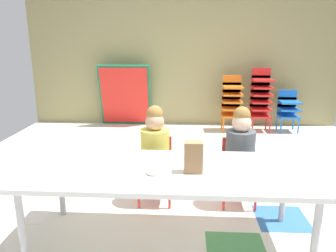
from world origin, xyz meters
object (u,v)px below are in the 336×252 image
craft_table (168,174)px  paper_plate_near_edge (154,174)px  kid_chair_red_stack (261,97)px  folded_activity_table (125,96)px  paper_bag_brown (193,157)px  donut_powdered_on_plate (154,171)px  seated_child_near_camera (155,146)px  seated_child_middle_seat (240,147)px  kid_chair_blue_stack (288,108)px  kid_chair_orange_stack (232,100)px  paper_plate_center_table (107,165)px

craft_table → paper_plate_near_edge: paper_plate_near_edge is taller
kid_chair_red_stack → folded_activity_table: (-2.32, 0.21, -0.04)m
craft_table → folded_activity_table: bearing=105.6°
paper_bag_brown → donut_powdered_on_plate: bearing=-167.0°
craft_table → seated_child_near_camera: (-0.15, 0.63, 0.01)m
seated_child_middle_seat → paper_plate_near_edge: bearing=-133.7°
donut_powdered_on_plate → kid_chair_blue_stack: bearing=60.0°
kid_chair_orange_stack → paper_plate_center_table: bearing=-112.9°
kid_chair_red_stack → kid_chair_blue_stack: (0.46, -0.00, -0.18)m
kid_chair_blue_stack → paper_bag_brown: 3.65m
paper_plate_near_edge → folded_activity_table: bearing=103.8°
kid_chair_orange_stack → donut_powdered_on_plate: size_ratio=8.21×
kid_chair_blue_stack → donut_powdered_on_plate: size_ratio=6.07×
kid_chair_red_stack → folded_activity_table: bearing=174.7°
kid_chair_orange_stack → kid_chair_blue_stack: size_ratio=1.35×
paper_plate_near_edge → seated_child_middle_seat: bearing=46.3°
paper_bag_brown → kid_chair_blue_stack: bearing=63.2°
seated_child_near_camera → kid_chair_orange_stack: size_ratio=1.00×
craft_table → kid_chair_red_stack: size_ratio=1.96×
paper_plate_center_table → kid_chair_orange_stack: bearing=67.1°
seated_child_middle_seat → paper_plate_center_table: (-1.06, -0.59, 0.04)m
paper_plate_center_table → paper_bag_brown: bearing=-7.5°
kid_chair_orange_stack → kid_chair_red_stack: bearing=0.0°
seated_child_middle_seat → kid_chair_blue_stack: 2.85m
kid_chair_orange_stack → kid_chair_red_stack: kid_chair_red_stack is taller
kid_chair_red_stack → kid_chair_blue_stack: kid_chair_red_stack is taller
paper_bag_brown → seated_child_near_camera: bearing=116.3°
seated_child_near_camera → kid_chair_blue_stack: bearing=52.6°
craft_table → kid_chair_blue_stack: kid_chair_blue_stack is taller
paper_plate_center_table → seated_child_near_camera: bearing=63.1°
kid_chair_orange_stack → kid_chair_red_stack: 0.48m
seated_child_near_camera → folded_activity_table: folded_activity_table is taller
kid_chair_red_stack → craft_table: bearing=-113.0°
donut_powdered_on_plate → kid_chair_red_stack: bearing=66.4°
kid_chair_blue_stack → donut_powdered_on_plate: kid_chair_blue_stack is taller
seated_child_middle_seat → paper_plate_center_table: 1.22m
seated_child_near_camera → folded_activity_table: size_ratio=0.84×
kid_chair_orange_stack → donut_powdered_on_plate: (-0.97, -3.31, 0.10)m
seated_child_near_camera → kid_chair_orange_stack: seated_child_near_camera is taller
kid_chair_blue_stack → paper_plate_near_edge: size_ratio=3.78×
seated_child_near_camera → craft_table: bearing=-76.2°
craft_table → paper_plate_near_edge: 0.15m
craft_table → donut_powdered_on_plate: size_ratio=18.23×
folded_activity_table → kid_chair_orange_stack: bearing=-6.6°
seated_child_near_camera → donut_powdered_on_plate: (0.06, -0.73, 0.06)m
craft_table → seated_child_middle_seat: seated_child_middle_seat is taller
seated_child_middle_seat → kid_chair_blue_stack: (1.21, 2.58, -0.16)m
kid_chair_orange_stack → kid_chair_blue_stack: 0.94m
folded_activity_table → kid_chair_blue_stack: bearing=-4.4°
kid_chair_orange_stack → craft_table: bearing=-105.4°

